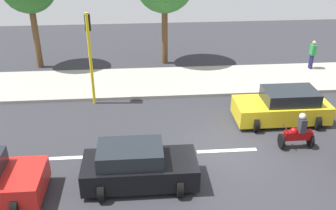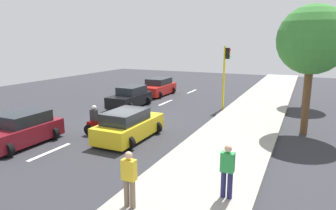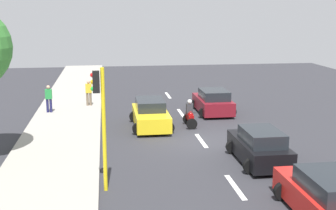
{
  "view_description": "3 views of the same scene",
  "coord_description": "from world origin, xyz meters",
  "px_view_note": "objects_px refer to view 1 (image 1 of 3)",
  "views": [
    {
      "loc": [
        -12.61,
        3.39,
        8.48
      ],
      "look_at": [
        2.03,
        2.19,
        1.11
      ],
      "focal_mm": 41.09,
      "sensor_mm": 36.0,
      "label": 1
    },
    {
      "loc": [
        10.07,
        -15.13,
        4.83
      ],
      "look_at": [
        2.74,
        0.56,
        1.11
      ],
      "focal_mm": 31.89,
      "sensor_mm": 36.0,
      "label": 2
    },
    {
      "loc": [
        4.63,
        21.15,
        6.5
      ],
      "look_at": [
        1.61,
        -0.5,
        1.77
      ],
      "focal_mm": 48.16,
      "sensor_mm": 36.0,
      "label": 3
    }
  ],
  "objects_px": {
    "motorcycle": "(298,133)",
    "pedestrian_by_tree": "(312,54)",
    "traffic_light_corner": "(89,46)",
    "car_yellow_cab": "(283,107)",
    "car_black": "(138,166)"
  },
  "relations": [
    {
      "from": "motorcycle",
      "to": "pedestrian_by_tree",
      "type": "height_order",
      "value": "pedestrian_by_tree"
    },
    {
      "from": "pedestrian_by_tree",
      "to": "traffic_light_corner",
      "type": "height_order",
      "value": "traffic_light_corner"
    },
    {
      "from": "motorcycle",
      "to": "car_yellow_cab",
      "type": "bearing_deg",
      "value": -4.03
    },
    {
      "from": "car_black",
      "to": "motorcycle",
      "type": "xyz_separation_m",
      "value": [
        1.82,
        -6.37,
        -0.07
      ]
    },
    {
      "from": "car_black",
      "to": "traffic_light_corner",
      "type": "relative_size",
      "value": 0.87
    },
    {
      "from": "motorcycle",
      "to": "traffic_light_corner",
      "type": "distance_m",
      "value": 9.99
    },
    {
      "from": "traffic_light_corner",
      "to": "motorcycle",
      "type": "bearing_deg",
      "value": -119.51
    },
    {
      "from": "car_yellow_cab",
      "to": "traffic_light_corner",
      "type": "distance_m",
      "value": 9.27
    },
    {
      "from": "motorcycle",
      "to": "traffic_light_corner",
      "type": "height_order",
      "value": "traffic_light_corner"
    },
    {
      "from": "car_black",
      "to": "pedestrian_by_tree",
      "type": "xyz_separation_m",
      "value": [
        9.92,
        -10.38,
        0.35
      ]
    },
    {
      "from": "motorcycle",
      "to": "pedestrian_by_tree",
      "type": "distance_m",
      "value": 9.05
    },
    {
      "from": "car_yellow_cab",
      "to": "pedestrian_by_tree",
      "type": "bearing_deg",
      "value": -33.04
    },
    {
      "from": "motorcycle",
      "to": "pedestrian_by_tree",
      "type": "bearing_deg",
      "value": -26.31
    },
    {
      "from": "car_yellow_cab",
      "to": "motorcycle",
      "type": "bearing_deg",
      "value": 175.97
    },
    {
      "from": "car_yellow_cab",
      "to": "motorcycle",
      "type": "relative_size",
      "value": 2.69
    }
  ]
}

